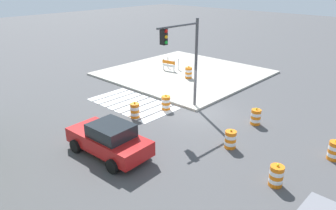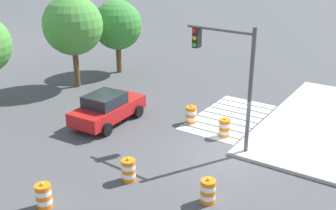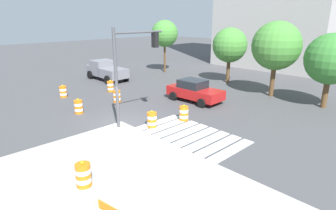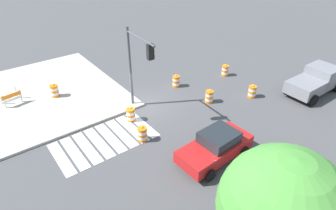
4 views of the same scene
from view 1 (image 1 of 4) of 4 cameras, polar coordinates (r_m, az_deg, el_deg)
ground_plane at (r=20.01m, az=5.05°, el=-1.27°), size 120.00×120.00×0.00m
sidewalk_corner at (r=27.94m, az=2.97°, el=5.78°), size 12.00×12.00×0.15m
crosswalk_stripes at (r=21.36m, az=-6.44°, el=0.25°), size 5.85×3.20×0.02m
sports_car at (r=15.25m, az=-10.50°, el=-6.03°), size 4.38×2.29×1.63m
traffic_barrel_near_corner at (r=20.15m, az=-0.38°, el=0.38°), size 0.56×0.56×1.02m
traffic_barrel_crosswalk_end at (r=16.66m, az=27.69°, el=-7.25°), size 0.56×0.56×1.02m
traffic_barrel_median_near at (r=16.03m, az=11.14°, el=-6.08°), size 0.56×0.56×1.02m
traffic_barrel_median_far at (r=13.81m, az=18.86°, el=-11.93°), size 0.56×0.56×1.02m
traffic_barrel_far_curb at (r=19.11m, az=-5.96°, el=-0.99°), size 0.56×0.56×1.02m
traffic_barrel_lane_center at (r=18.83m, az=15.47°, el=-2.07°), size 0.56×0.56×1.02m
traffic_barrel_on_sidewalk at (r=26.12m, az=3.71°, el=5.80°), size 0.56×0.56×1.02m
construction_barricade at (r=28.36m, az=0.30°, el=7.40°), size 1.35×0.97×1.00m
traffic_light_pole at (r=18.81m, az=2.84°, el=9.79°), size 0.48×3.29×5.50m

